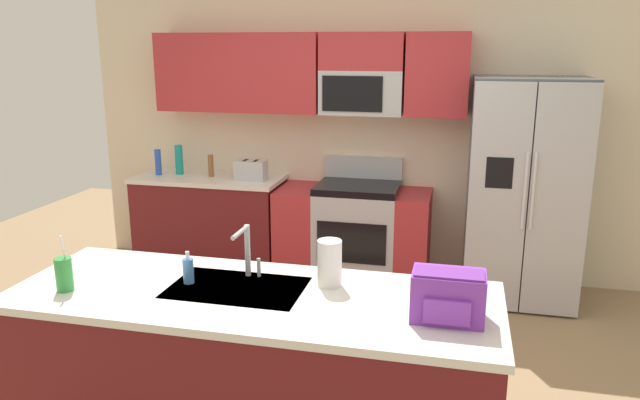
# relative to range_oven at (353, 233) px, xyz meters

# --- Properties ---
(ground_plane) EXTENTS (9.00, 9.00, 0.00)m
(ground_plane) POSITION_rel_range_oven_xyz_m (-0.01, -1.80, -0.44)
(ground_plane) COLOR #997A56
(ground_plane) RESTS_ON ground
(kitchen_wall_unit) EXTENTS (5.20, 0.43, 2.60)m
(kitchen_wall_unit) POSITION_rel_range_oven_xyz_m (-0.15, 0.28, 1.03)
(kitchen_wall_unit) COLOR beige
(kitchen_wall_unit) RESTS_ON ground
(back_counter) EXTENTS (1.39, 0.63, 0.90)m
(back_counter) POSITION_rel_range_oven_xyz_m (-1.38, -0.00, 0.01)
(back_counter) COLOR maroon
(back_counter) RESTS_ON ground
(range_oven) EXTENTS (1.36, 0.61, 1.10)m
(range_oven) POSITION_rel_range_oven_xyz_m (0.00, 0.00, 0.00)
(range_oven) COLOR #B7BABF
(range_oven) RESTS_ON ground
(refrigerator) EXTENTS (0.90, 0.76, 1.85)m
(refrigerator) POSITION_rel_range_oven_xyz_m (1.43, -0.07, 0.48)
(refrigerator) COLOR #4C4F54
(refrigerator) RESTS_ON ground
(island_counter) EXTENTS (2.43, 0.87, 0.90)m
(island_counter) POSITION_rel_range_oven_xyz_m (-0.06, -2.52, 0.01)
(island_counter) COLOR maroon
(island_counter) RESTS_ON ground
(toaster) EXTENTS (0.28, 0.16, 0.18)m
(toaster) POSITION_rel_range_oven_xyz_m (-0.94, -0.05, 0.55)
(toaster) COLOR #B7BABF
(toaster) RESTS_ON back_counter
(pepper_mill) EXTENTS (0.05, 0.05, 0.20)m
(pepper_mill) POSITION_rel_range_oven_xyz_m (-1.35, -0.00, 0.56)
(pepper_mill) COLOR brown
(pepper_mill) RESTS_ON back_counter
(bottle_blue) EXTENTS (0.06, 0.06, 0.24)m
(bottle_blue) POSITION_rel_range_oven_xyz_m (-1.87, -0.04, 0.58)
(bottle_blue) COLOR blue
(bottle_blue) RESTS_ON back_counter
(bottle_teal) EXTENTS (0.07, 0.07, 0.28)m
(bottle_teal) POSITION_rel_range_oven_xyz_m (-1.69, 0.03, 0.60)
(bottle_teal) COLOR teal
(bottle_teal) RESTS_ON back_counter
(sink_faucet) EXTENTS (0.09, 0.21, 0.28)m
(sink_faucet) POSITION_rel_range_oven_xyz_m (-0.15, -2.33, 0.62)
(sink_faucet) COLOR #B7BABF
(sink_faucet) RESTS_ON island_counter
(drink_cup_green) EXTENTS (0.08, 0.08, 0.29)m
(drink_cup_green) POSITION_rel_range_oven_xyz_m (-0.97, -2.70, 0.54)
(drink_cup_green) COLOR green
(drink_cup_green) RESTS_ON island_counter
(soap_dispenser) EXTENTS (0.06, 0.06, 0.17)m
(soap_dispenser) POSITION_rel_range_oven_xyz_m (-0.42, -2.47, 0.53)
(soap_dispenser) COLOR #4C8CD8
(soap_dispenser) RESTS_ON island_counter
(paper_towel_roll) EXTENTS (0.12, 0.12, 0.24)m
(paper_towel_roll) POSITION_rel_range_oven_xyz_m (0.30, -2.33, 0.58)
(paper_towel_roll) COLOR white
(paper_towel_roll) RESTS_ON island_counter
(backpack) EXTENTS (0.32, 0.22, 0.23)m
(backpack) POSITION_rel_range_oven_xyz_m (0.89, -2.60, 0.57)
(backpack) COLOR purple
(backpack) RESTS_ON island_counter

